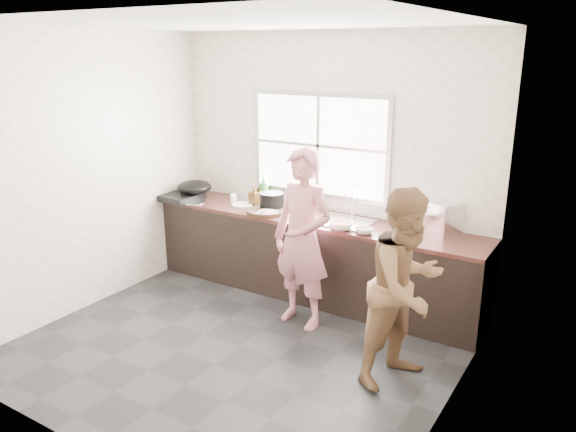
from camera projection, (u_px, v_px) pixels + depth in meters
The scene contains 30 objects.
floor at pixel (239, 346), 4.95m from camera, with size 3.60×3.20×0.01m, color #262628.
ceiling at pixel (230, 23), 4.18m from camera, with size 3.60×3.20×0.01m, color silver.
wall_back at pixel (328, 165), 5.87m from camera, with size 3.60×0.01×2.70m, color beige.
wall_left at pixel (88, 173), 5.48m from camera, with size 0.01×3.20×2.70m, color silver.
wall_right at pixel (457, 236), 3.65m from camera, with size 0.01×3.20×2.70m, color silver.
wall_front at pixel (68, 258), 3.26m from camera, with size 3.60×0.01×2.70m, color silver.
cabinet at pixel (312, 258), 5.88m from camera, with size 3.60×0.62×0.82m, color black.
countertop at pixel (313, 219), 5.76m from camera, with size 3.60×0.64×0.04m, color #381C17.
sink at pixel (343, 222), 5.58m from camera, with size 0.55×0.45×0.02m, color silver.
faucet at pixel (353, 203), 5.70m from camera, with size 0.02×0.02×0.30m, color silver.
window_frame at pixel (319, 145), 5.85m from camera, with size 1.60×0.05×1.10m, color #9EA0A5.
window_glazing at pixel (318, 146), 5.83m from camera, with size 1.50×0.01×1.00m, color white.
woman at pixel (303, 245), 5.16m from camera, with size 0.58×0.38×1.58m, color #D6808B.
person_side at pixel (406, 287), 4.26m from camera, with size 0.76×0.59×1.56m, color brown.
cutting_board at pixel (266, 212), 5.87m from camera, with size 0.41×0.41×0.04m, color black.
cleaver at pixel (289, 211), 5.81m from camera, with size 0.21×0.11×0.01m, color #BBBDC2.
bowl_mince at pixel (268, 214), 5.79m from camera, with size 0.20×0.20×0.05m, color white.
bowl_crabs at pixel (340, 226), 5.36m from camera, with size 0.19×0.19×0.06m, color white.
bowl_held at pixel (364, 230), 5.23m from camera, with size 0.21×0.21×0.07m, color silver.
black_pot at pixel (272, 201), 5.98m from camera, with size 0.26×0.26×0.19m, color black.
plate_food at pixel (242, 205), 6.17m from camera, with size 0.23×0.23×0.02m, color white.
bottle_green at pixel (264, 188), 6.28m from camera, with size 0.12×0.12×0.31m, color green.
bottle_brown_tall at pixel (254, 196), 6.18m from camera, with size 0.09×0.09×0.19m, color #3F280F.
bottle_brown_short at pixel (258, 195), 6.34m from camera, with size 0.12×0.12×0.15m, color #462511.
glass_jar at pixel (233, 199), 6.27m from camera, with size 0.07×0.07×0.10m, color white.
burner at pixel (180, 196), 6.43m from camera, with size 0.44×0.44×0.07m, color black.
wok at pixel (194, 187), 6.43m from camera, with size 0.39×0.39×0.15m, color black.
dish_rack at pixel (437, 216), 5.28m from camera, with size 0.40×0.28×0.30m, color silver.
pot_lid_left at pixel (194, 202), 6.30m from camera, with size 0.26×0.26×0.01m, color silver.
pot_lid_right at pixel (245, 198), 6.45m from camera, with size 0.27×0.27×0.01m, color #B8BBC0.
Camera 1 is at (2.70, -3.52, 2.52)m, focal length 35.00 mm.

